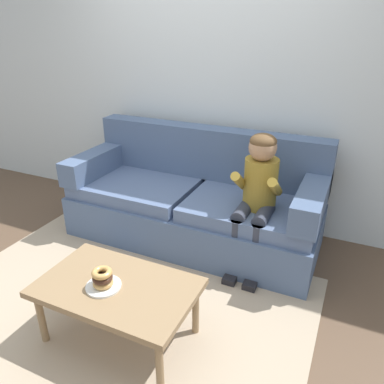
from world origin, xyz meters
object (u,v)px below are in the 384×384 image
object	(u,v)px
coffee_table	(117,291)
toy_controller	(110,263)
donut	(103,283)
person_child	(257,191)
couch	(195,203)

from	to	relation	value
coffee_table	toy_controller	size ratio (longest dim) A/B	4.20
donut	toy_controller	size ratio (longest dim) A/B	0.53
person_child	toy_controller	world-z (taller)	person_child
person_child	coffee_table	bearing A→B (deg)	-115.29
couch	donut	size ratio (longest dim) A/B	18.44
couch	coffee_table	size ratio (longest dim) A/B	2.33
couch	coffee_table	distance (m)	1.33
donut	person_child	bearing A→B (deg)	63.32
coffee_table	donut	size ratio (longest dim) A/B	7.90
person_child	donut	distance (m)	1.32
coffee_table	person_child	distance (m)	1.27
couch	toy_controller	world-z (taller)	couch
coffee_table	toy_controller	xyz separation A→B (m)	(-0.53, 0.60, -0.34)
coffee_table	person_child	xyz separation A→B (m)	(0.53, 1.12, 0.30)
toy_controller	person_child	bearing A→B (deg)	-7.88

